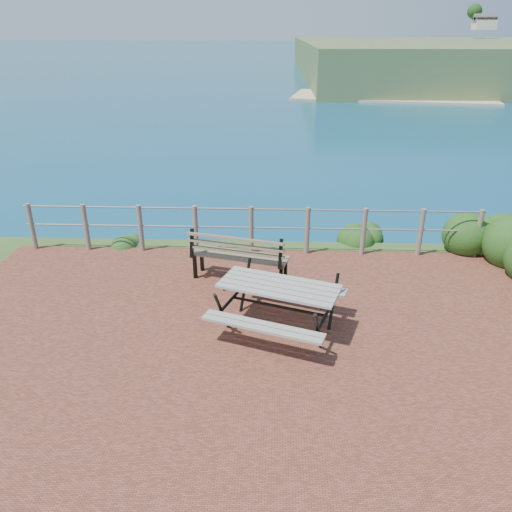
{
  "coord_description": "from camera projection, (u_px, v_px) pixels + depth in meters",
  "views": [
    {
      "loc": [
        0.49,
        -6.19,
        4.29
      ],
      "look_at": [
        0.17,
        1.55,
        0.75
      ],
      "focal_mm": 35.0,
      "sensor_mm": 36.0,
      "label": 1
    }
  ],
  "objects": [
    {
      "name": "shrub_right_edge",
      "position": [
        485.0,
        256.0,
        10.35
      ],
      "size": [
        1.19,
        1.19,
        1.69
      ],
      "primitive_type": "ellipsoid",
      "color": "#123B13",
      "rests_on": "ground"
    },
    {
      "name": "park_bench",
      "position": [
        240.0,
        248.0,
        9.05
      ],
      "size": [
        1.84,
        0.88,
        1.01
      ],
      "rotation": [
        0.0,
        0.0,
        -0.25
      ],
      "color": "brown",
      "rests_on": "ground"
    },
    {
      "name": "ocean",
      "position": [
        277.0,
        41.0,
        189.19
      ],
      "size": [
        1200.0,
        1200.0,
        0.0
      ],
      "primitive_type": "plane",
      "color": "#146B7A",
      "rests_on": "ground"
    },
    {
      "name": "ground",
      "position": [
        240.0,
        345.0,
        7.43
      ],
      "size": [
        10.0,
        7.0,
        0.12
      ],
      "primitive_type": "cube",
      "color": "brown",
      "rests_on": "ground"
    },
    {
      "name": "shrub_lip_east",
      "position": [
        363.0,
        238.0,
        11.22
      ],
      "size": [
        0.83,
        0.83,
        0.59
      ],
      "primitive_type": "ellipsoid",
      "color": "#123B13",
      "rests_on": "ground"
    },
    {
      "name": "picnic_table",
      "position": [
        279.0,
        302.0,
        7.62
      ],
      "size": [
        1.94,
        1.49,
        0.76
      ],
      "rotation": [
        0.0,
        0.0,
        -0.34
      ],
      "color": "gray",
      "rests_on": "ground"
    },
    {
      "name": "safety_railing",
      "position": [
        251.0,
        227.0,
        10.23
      ],
      "size": [
        9.4,
        0.1,
        1.0
      ],
      "color": "#6B5B4C",
      "rests_on": "ground"
    },
    {
      "name": "shrub_lip_west",
      "position": [
        135.0,
        244.0,
        10.92
      ],
      "size": [
        0.71,
        0.71,
        0.43
      ],
      "primitive_type": "ellipsoid",
      "color": "#224B1C",
      "rests_on": "ground"
    }
  ]
}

